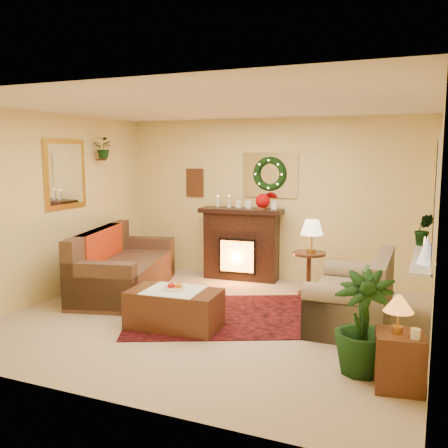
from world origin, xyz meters
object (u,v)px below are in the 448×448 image
at_px(sofa, 125,264).
at_px(loveseat, 351,290).
at_px(side_table_round, 309,272).
at_px(end_table_square, 399,359).
at_px(coffee_table, 174,310).
at_px(fireplace, 242,246).

distance_m(sofa, loveseat, 3.31).
relative_size(sofa, side_table_round, 3.49).
height_order(loveseat, end_table_square, loveseat).
bearing_deg(end_table_square, loveseat, 113.35).
relative_size(sofa, coffee_table, 2.03).
xyz_separation_m(fireplace, loveseat, (2.01, -1.56, -0.13)).
bearing_deg(fireplace, coffee_table, -91.97).
bearing_deg(loveseat, fireplace, 141.35).
xyz_separation_m(side_table_round, coffee_table, (-1.11, -2.03, -0.12)).
xyz_separation_m(side_table_round, end_table_square, (1.44, -2.61, -0.05)).
relative_size(end_table_square, coffee_table, 0.46).
height_order(sofa, coffee_table, sofa).
distance_m(sofa, side_table_round, 2.70).
height_order(side_table_round, coffee_table, side_table_round).
xyz_separation_m(end_table_square, coffee_table, (-2.55, 0.58, -0.06)).
bearing_deg(side_table_round, coffee_table, -118.67).
bearing_deg(sofa, coffee_table, -52.07).
relative_size(loveseat, end_table_square, 2.99).
bearing_deg(loveseat, end_table_square, -67.50).
height_order(fireplace, loveseat, fireplace).
relative_size(fireplace, loveseat, 0.80).
relative_size(side_table_round, end_table_square, 1.25).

